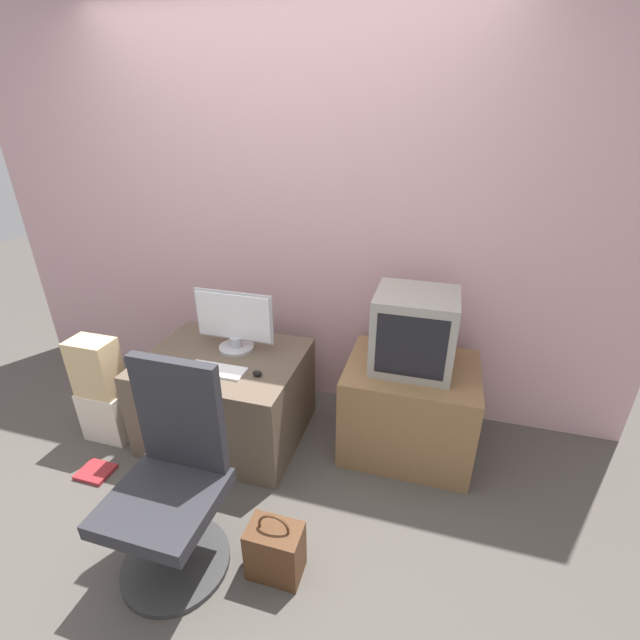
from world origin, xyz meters
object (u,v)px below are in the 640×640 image
Objects in this scene: keyboard at (216,370)px; main_monitor at (234,322)px; mouse at (257,374)px; handbag at (275,550)px; crt_tv at (414,331)px; book at (96,472)px; office_chair at (172,487)px; cardboard_box_lower at (108,414)px.

main_monitor is at bearing 91.28° from keyboard.
handbag is at bearing -62.43° from mouse.
handbag is at bearing -114.29° from crt_tv.
main_monitor reaches higher than book.
book is at bearing -133.07° from main_monitor.
office_chair reaches higher than cardboard_box_lower.
main_monitor is at bearing 25.06° from cardboard_box_lower.
cardboard_box_lower reaches higher than book.
cardboard_box_lower is at bearing 146.46° from office_chair.
crt_tv is at bearing 18.90° from keyboard.
book is (-0.77, 0.29, -0.41)m from office_chair.
office_chair is at bearing -175.57° from handbag.
cardboard_box_lower is at bearing -173.65° from keyboard.
mouse reaches higher than handbag.
mouse is 0.16× the size of handbag.
keyboard reaches higher than cardboard_box_lower.
office_chair is at bearing -33.54° from cardboard_box_lower.
mouse is 0.88m from handbag.
mouse reaches higher than book.
cardboard_box_lower is at bearing 114.06° from book.
keyboard reaches higher than handbag.
cardboard_box_lower is (-0.76, -0.36, -0.58)m from main_monitor.
crt_tv is 1.25× the size of handbag.
office_chair is 0.92m from book.
book is at bearing 168.14° from handbag.
mouse is 0.06× the size of office_chair.
handbag is at bearing -22.61° from cardboard_box_lower.
crt_tv is 0.45× the size of office_chair.
handbag is (0.60, -0.92, -0.61)m from main_monitor.
keyboard is 0.94× the size of handbag.
mouse is 0.13× the size of crt_tv.
cardboard_box_lower is at bearing -154.94° from main_monitor.
office_chair is at bearing -78.41° from keyboard.
mouse is 0.17× the size of cardboard_box_lower.
office_chair is 2.93× the size of cardboard_box_lower.
main_monitor is 0.39m from mouse.
main_monitor is at bearing 134.63° from mouse.
book is at bearing -147.82° from keyboard.
handbag is 1.93× the size of book.
crt_tv is (1.05, 0.09, 0.05)m from main_monitor.
crt_tv is 1.33× the size of cardboard_box_lower.
office_chair is 0.53m from handbag.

